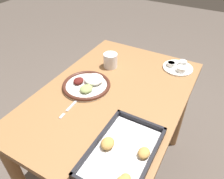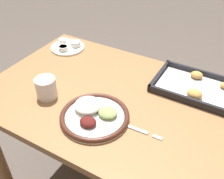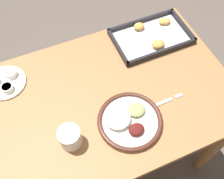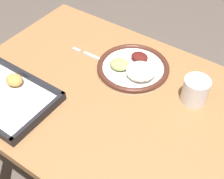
# 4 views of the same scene
# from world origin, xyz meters

# --- Properties ---
(ground_plane) EXTENTS (8.00, 8.00, 0.00)m
(ground_plane) POSITION_xyz_m (0.00, 0.00, 0.00)
(ground_plane) COLOR #564C44
(dining_table) EXTENTS (1.04, 0.70, 0.74)m
(dining_table) POSITION_xyz_m (0.00, 0.00, 0.61)
(dining_table) COLOR olive
(dining_table) RESTS_ON ground_plane
(dinner_plate) EXTENTS (0.26, 0.26, 0.05)m
(dinner_plate) POSITION_xyz_m (0.01, -0.15, 0.75)
(dinner_plate) COLOR white
(dinner_plate) RESTS_ON dining_table
(fork) EXTENTS (0.19, 0.02, 0.00)m
(fork) POSITION_xyz_m (0.17, -0.13, 0.74)
(fork) COLOR silver
(fork) RESTS_ON dining_table
(saucer_plate) EXTENTS (0.18, 0.18, 0.04)m
(saucer_plate) POSITION_xyz_m (-0.39, 0.23, 0.75)
(saucer_plate) COLOR white
(saucer_plate) RESTS_ON dining_table
(baking_tray) EXTENTS (0.36, 0.23, 0.04)m
(baking_tray) POSITION_xyz_m (0.31, 0.21, 0.75)
(baking_tray) COLOR black
(baking_tray) RESTS_ON dining_table
(drinking_cup) EXTENTS (0.08, 0.08, 0.09)m
(drinking_cup) POSITION_xyz_m (-0.22, -0.14, 0.78)
(drinking_cup) COLOR white
(drinking_cup) RESTS_ON dining_table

